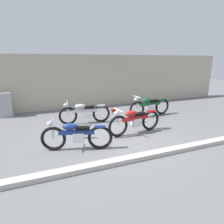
# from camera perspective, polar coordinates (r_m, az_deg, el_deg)

# --- Properties ---
(ground_plane) EXTENTS (40.00, 40.00, 0.00)m
(ground_plane) POSITION_cam_1_polar(r_m,az_deg,el_deg) (6.39, -0.41, -7.43)
(ground_plane) COLOR slate
(building_wall) EXTENTS (18.00, 0.30, 2.71)m
(building_wall) POSITION_cam_1_polar(r_m,az_deg,el_deg) (10.33, -9.75, 8.79)
(building_wall) COLOR #B2A893
(building_wall) RESTS_ON ground_plane
(curb_strip) EXTENTS (18.00, 0.24, 0.12)m
(curb_strip) POSITION_cam_1_polar(r_m,az_deg,el_deg) (5.03, 6.50, -13.30)
(curb_strip) COLOR #B7B2A8
(curb_strip) RESTS_ON ground_plane
(stone_marker) EXTENTS (0.54, 0.23, 1.07)m
(stone_marker) POSITION_cam_1_polar(r_m,az_deg,el_deg) (9.65, -28.84, 1.75)
(stone_marker) COLOR #9E9EA3
(stone_marker) RESTS_ON ground_plane
(helmet) EXTENTS (0.24, 0.24, 0.24)m
(helmet) POSITION_cam_1_polar(r_m,az_deg,el_deg) (9.33, 0.47, 0.63)
(helmet) COLOR maroon
(helmet) RESTS_ON ground_plane
(motorcycle_silver) EXTENTS (2.02, 0.56, 0.91)m
(motorcycle_silver) POSITION_cam_1_polar(r_m,az_deg,el_deg) (7.70, -8.08, -0.22)
(motorcycle_silver) COLOR black
(motorcycle_silver) RESTS_ON ground_plane
(motorcycle_blue) EXTENTS (1.91, 0.82, 0.89)m
(motorcycle_blue) POSITION_cam_1_polar(r_m,az_deg,el_deg) (5.48, -10.47, -6.76)
(motorcycle_blue) COLOR black
(motorcycle_blue) RESTS_ON ground_plane
(motorcycle_green) EXTENTS (2.11, 0.59, 0.95)m
(motorcycle_green) POSITION_cam_1_polar(r_m,az_deg,el_deg) (8.80, 11.00, 1.71)
(motorcycle_green) COLOR black
(motorcycle_green) RESTS_ON ground_plane
(motorcycle_red) EXTENTS (2.06, 0.59, 0.93)m
(motorcycle_red) POSITION_cam_1_polar(r_m,az_deg,el_deg) (6.63, 6.68, -2.59)
(motorcycle_red) COLOR black
(motorcycle_red) RESTS_ON ground_plane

